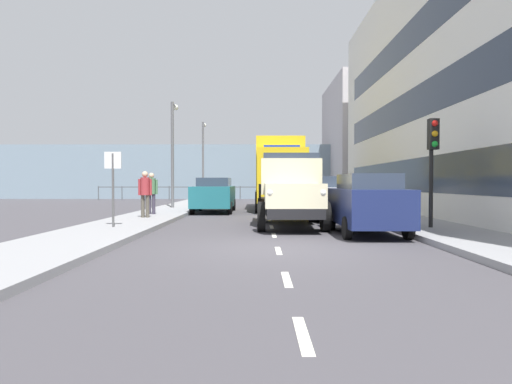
# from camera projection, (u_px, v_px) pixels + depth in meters

# --- Properties ---
(ground_plane) EXTENTS (80.00, 80.00, 0.00)m
(ground_plane) POSITION_uv_depth(u_px,v_px,m) (269.00, 217.00, 18.98)
(ground_plane) COLOR #423F44
(sidewalk_left) EXTENTS (2.52, 37.95, 0.15)m
(sidewalk_left) POSITION_uv_depth(u_px,v_px,m) (382.00, 215.00, 18.95)
(sidewalk_left) COLOR gray
(sidewalk_left) RESTS_ON ground_plane
(sidewalk_right) EXTENTS (2.52, 37.95, 0.15)m
(sidewalk_right) POSITION_uv_depth(u_px,v_px,m) (156.00, 215.00, 19.01)
(sidewalk_right) COLOR gray
(sidewalk_right) RESTS_ON ground_plane
(road_centreline_markings) EXTENTS (0.12, 34.91, 0.01)m
(road_centreline_markings) POSITION_uv_depth(u_px,v_px,m) (269.00, 217.00, 18.84)
(road_centreline_markings) COLOR silver
(road_centreline_markings) RESTS_ON ground_plane
(building_far_block) EXTENTS (8.15, 11.29, 10.54)m
(building_far_block) POSITION_uv_depth(u_px,v_px,m) (376.00, 141.00, 40.28)
(building_far_block) COLOR #B7B2B7
(building_far_block) RESTS_ON ground_plane
(sea_horizon) EXTENTS (80.00, 0.80, 5.00)m
(sea_horizon) POSITION_uv_depth(u_px,v_px,m) (263.00, 172.00, 40.90)
(sea_horizon) COLOR gray
(sea_horizon) RESTS_ON ground_plane
(seawall_railing) EXTENTS (28.08, 0.08, 1.20)m
(seawall_railing) POSITION_uv_depth(u_px,v_px,m) (264.00, 189.00, 37.34)
(seawall_railing) COLOR #4C5156
(seawall_railing) RESTS_ON ground_plane
(truck_vintage_cream) EXTENTS (2.17, 5.64, 2.43)m
(truck_vintage_cream) POSITION_uv_depth(u_px,v_px,m) (290.00, 192.00, 14.63)
(truck_vintage_cream) COLOR black
(truck_vintage_cream) RESTS_ON ground_plane
(lorry_cargo_yellow) EXTENTS (2.58, 8.20, 3.87)m
(lorry_cargo_yellow) POSITION_uv_depth(u_px,v_px,m) (279.00, 172.00, 24.34)
(lorry_cargo_yellow) COLOR gold
(lorry_cargo_yellow) RESTS_ON ground_plane
(car_navy_kerbside_near) EXTENTS (1.77, 4.02, 1.72)m
(car_navy_kerbside_near) POSITION_uv_depth(u_px,v_px,m) (366.00, 203.00, 12.67)
(car_navy_kerbside_near) COLOR navy
(car_navy_kerbside_near) RESTS_ON ground_plane
(car_white_kerbside_1) EXTENTS (1.91, 4.48, 1.72)m
(car_white_kerbside_1) POSITION_uv_depth(u_px,v_px,m) (335.00, 197.00, 17.89)
(car_white_kerbside_1) COLOR white
(car_white_kerbside_1) RESTS_ON ground_plane
(car_silver_kerbside_2) EXTENTS (1.90, 3.83, 1.72)m
(car_silver_kerbside_2) POSITION_uv_depth(u_px,v_px,m) (316.00, 194.00, 23.87)
(car_silver_kerbside_2) COLOR #B7BABF
(car_silver_kerbside_2) RESTS_ON ground_plane
(car_teal_oppositeside_0) EXTENTS (1.96, 4.63, 1.72)m
(car_teal_oppositeside_0) POSITION_uv_depth(u_px,v_px,m) (214.00, 194.00, 22.13)
(car_teal_oppositeside_0) COLOR #1E6670
(car_teal_oppositeside_0) RESTS_ON ground_plane
(pedestrian_strolling) EXTENTS (0.53, 0.34, 1.76)m
(pedestrian_strolling) POSITION_uv_depth(u_px,v_px,m) (145.00, 190.00, 16.91)
(pedestrian_strolling) COLOR #4C473D
(pedestrian_strolling) RESTS_ON sidewalk_right
(pedestrian_couple_b) EXTENTS (0.53, 0.34, 1.74)m
(pedestrian_couple_b) POSITION_uv_depth(u_px,v_px,m) (151.00, 190.00, 18.70)
(pedestrian_couple_b) COLOR #383342
(pedestrian_couple_b) RESTS_ON sidewalk_right
(traffic_light_near) EXTENTS (0.28, 0.41, 3.20)m
(traffic_light_near) POSITION_uv_depth(u_px,v_px,m) (433.00, 149.00, 13.02)
(traffic_light_near) COLOR black
(traffic_light_near) RESTS_ON sidewalk_left
(lamp_post_promenade) EXTENTS (0.32, 1.14, 5.67)m
(lamp_post_promenade) POSITION_uv_depth(u_px,v_px,m) (173.00, 144.00, 23.89)
(lamp_post_promenade) COLOR #59595B
(lamp_post_promenade) RESTS_ON sidewalk_right
(lamp_post_far) EXTENTS (0.32, 1.14, 6.21)m
(lamp_post_far) POSITION_uv_depth(u_px,v_px,m) (203.00, 153.00, 35.62)
(lamp_post_far) COLOR #59595B
(lamp_post_far) RESTS_ON sidewalk_right
(street_sign) EXTENTS (0.50, 0.07, 2.25)m
(street_sign) POSITION_uv_depth(u_px,v_px,m) (113.00, 176.00, 13.24)
(street_sign) COLOR #4C4C4C
(street_sign) RESTS_ON sidewalk_right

